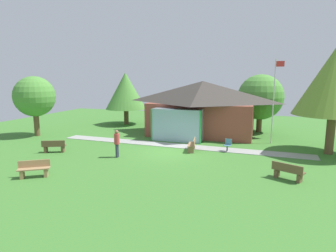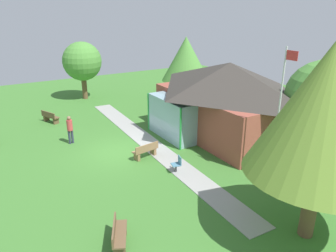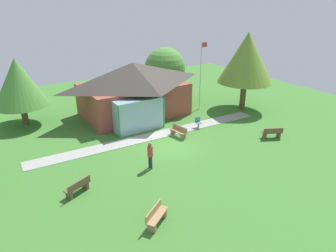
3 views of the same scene
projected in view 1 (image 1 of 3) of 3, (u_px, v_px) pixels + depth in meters
name	position (u px, v px, depth m)	size (l,w,h in m)	color
ground_plane	(168.00, 153.00, 18.98)	(44.00, 44.00, 0.00)	#3D752D
pavilion	(201.00, 107.00, 24.93)	(9.67, 7.38, 4.64)	brown
footpath	(176.00, 146.00, 20.90)	(18.71, 1.30, 0.03)	#999993
flagpole	(274.00, 98.00, 21.17)	(0.64, 0.08, 6.27)	silver
bench_front_left	(34.00, 169.00, 14.29)	(1.50, 1.18, 0.84)	#9E7A51
bench_mid_left	(54.00, 147.00, 19.00)	(1.55, 1.00, 0.84)	brown
bench_lawn_far_right	(288.00, 172.00, 13.92)	(1.54, 1.05, 0.84)	brown
bench_rear_near_path	(192.00, 145.00, 19.39)	(0.66, 1.55, 0.84)	olive
patio_chair_lawn_spare	(228.00, 146.00, 19.23)	(0.53, 0.53, 0.86)	teal
visitor_strolling_lawn	(117.00, 141.00, 17.75)	(0.34, 0.34, 1.74)	#2D3347
tree_behind_pavilion_left	(126.00, 91.00, 29.96)	(4.24, 4.24, 5.48)	brown
tree_west_hedge	(35.00, 97.00, 23.98)	(3.39, 3.39, 5.06)	brown
tree_east_hedge	(336.00, 80.00, 17.95)	(4.96, 4.96, 7.03)	brown
tree_behind_pavilion_right	(260.00, 97.00, 25.78)	(4.08, 4.08, 5.24)	brown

